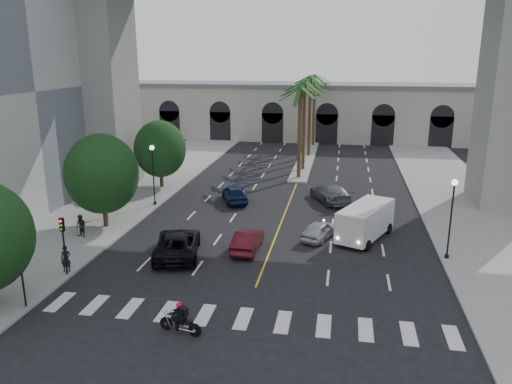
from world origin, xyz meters
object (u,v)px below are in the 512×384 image
(car_b, at_px, (248,240))
(car_d, at_px, (330,193))
(car_e, at_px, (235,193))
(motorcycle_rider, at_px, (181,319))
(traffic_signal_near, at_px, (20,264))
(cargo_van, at_px, (365,221))
(car_a, at_px, (319,230))
(traffic_signal_far, at_px, (63,237))
(pedestrian_b, at_px, (81,226))
(lamp_post_right, at_px, (451,212))
(car_c, at_px, (177,244))
(pedestrian_a, at_px, (66,259))
(lamp_post_left_far, at_px, (153,170))

(car_b, xyz_separation_m, car_d, (5.09, 12.66, 0.09))
(car_e, bearing_deg, motorcycle_rider, 73.58)
(traffic_signal_near, distance_m, cargo_van, 22.21)
(car_a, relative_size, car_b, 0.90)
(traffic_signal_far, bearing_deg, car_b, 31.02)
(car_b, bearing_deg, car_d, -110.84)
(car_a, height_order, pedestrian_b, pedestrian_b)
(pedestrian_b, bearing_deg, car_e, 73.10)
(pedestrian_b, bearing_deg, motorcycle_rider, -22.81)
(car_a, xyz_separation_m, pedestrian_b, (-16.75, -3.00, 0.31))
(traffic_signal_near, relative_size, car_d, 0.66)
(traffic_signal_near, bearing_deg, cargo_van, 37.45)
(pedestrian_b, bearing_deg, lamp_post_right, 22.89)
(traffic_signal_far, relative_size, motorcycle_rider, 1.67)
(car_d, bearing_deg, traffic_signal_near, 32.04)
(traffic_signal_far, xyz_separation_m, car_b, (9.80, 5.89, -1.80))
(car_a, height_order, car_d, car_d)
(car_c, height_order, pedestrian_a, pedestrian_a)
(traffic_signal_near, relative_size, car_c, 0.62)
(car_c, relative_size, cargo_van, 0.96)
(car_a, xyz_separation_m, car_c, (-8.99, -4.74, 0.16))
(motorcycle_rider, relative_size, car_c, 0.37)
(lamp_post_left_far, bearing_deg, lamp_post_right, -19.33)
(car_c, xyz_separation_m, pedestrian_b, (-7.76, 1.73, 0.15))
(car_e, height_order, cargo_van, cargo_van)
(lamp_post_left_far, bearing_deg, pedestrian_a, -90.40)
(motorcycle_rider, bearing_deg, cargo_van, 71.26)
(traffic_signal_near, bearing_deg, car_c, 56.46)
(lamp_post_left_far, distance_m, cargo_van, 18.50)
(motorcycle_rider, bearing_deg, lamp_post_left_far, 127.58)
(car_a, bearing_deg, car_d, -71.94)
(traffic_signal_near, bearing_deg, pedestrian_b, 103.07)
(car_a, xyz_separation_m, car_e, (-7.97, 8.02, 0.12))
(motorcycle_rider, height_order, pedestrian_b, pedestrian_b)
(pedestrian_a, height_order, pedestrian_b, pedestrian_b)
(motorcycle_rider, relative_size, car_a, 0.56)
(pedestrian_b, bearing_deg, traffic_signal_near, -55.30)
(car_a, relative_size, cargo_van, 0.63)
(car_b, height_order, car_c, car_c)
(pedestrian_a, bearing_deg, traffic_signal_near, -105.08)
(motorcycle_rider, height_order, car_b, motorcycle_rider)
(motorcycle_rider, bearing_deg, traffic_signal_far, 164.00)
(traffic_signal_near, distance_m, car_a, 19.48)
(car_b, height_order, car_e, car_e)
(lamp_post_right, bearing_deg, pedestrian_b, -178.75)
(lamp_post_left_far, xyz_separation_m, car_a, (14.53, -5.54, -2.56))
(traffic_signal_near, bearing_deg, car_b, 45.27)
(car_a, xyz_separation_m, pedestrian_a, (-14.63, -8.61, 0.30))
(traffic_signal_near, height_order, car_c, traffic_signal_near)
(car_c, relative_size, car_d, 1.07)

